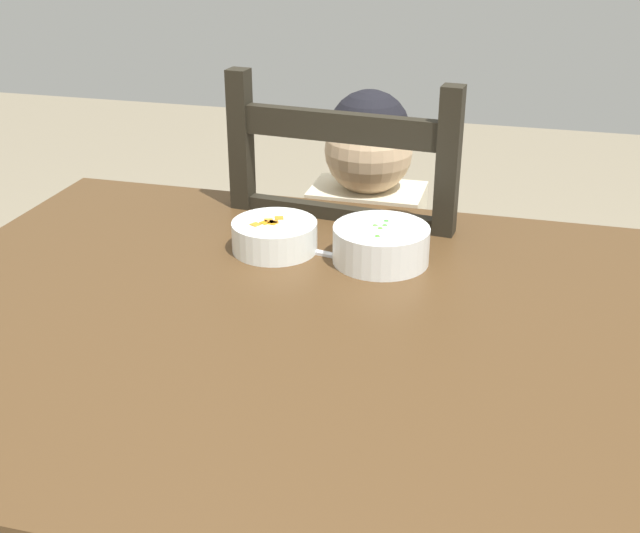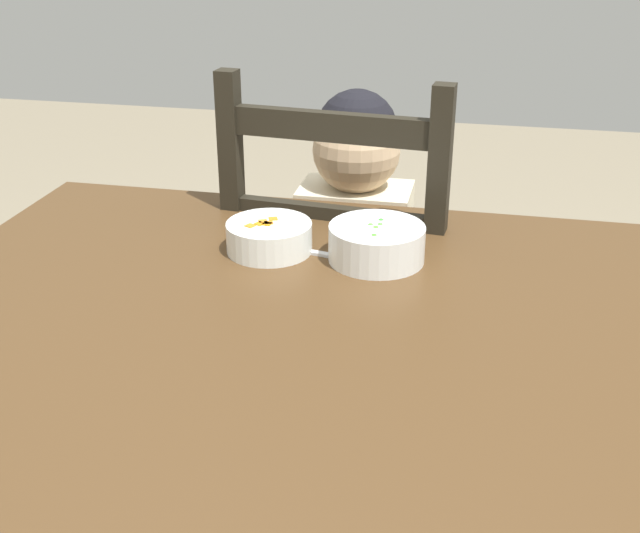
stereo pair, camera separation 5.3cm
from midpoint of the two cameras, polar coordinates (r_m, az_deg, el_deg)
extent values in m
cube|color=#4D341C|center=(1.12, -0.63, -4.75)|extent=(1.28, 0.92, 0.04)
cylinder|color=#4D341C|center=(1.80, -15.70, -7.25)|extent=(0.07, 0.07, 0.72)
cube|color=black|center=(1.75, 1.64, -4.28)|extent=(0.46, 0.46, 0.02)
cube|color=black|center=(1.99, 8.40, -8.08)|extent=(0.04, 0.04, 0.43)
cube|color=black|center=(2.07, -2.05, -6.43)|extent=(0.04, 0.04, 0.43)
cube|color=black|center=(1.69, 6.11, -14.85)|extent=(0.04, 0.04, 0.43)
cube|color=black|center=(1.78, -6.21, -12.48)|extent=(0.04, 0.04, 0.43)
cube|color=black|center=(1.42, 7.05, 1.42)|extent=(0.04, 0.04, 0.57)
cube|color=black|center=(1.53, -7.10, 3.13)|extent=(0.04, 0.04, 0.57)
cube|color=black|center=(1.40, -0.29, 9.87)|extent=(0.36, 0.06, 0.05)
cube|color=black|center=(1.45, -0.28, 3.36)|extent=(0.36, 0.06, 0.05)
cube|color=beige|center=(1.65, 1.53, 0.38)|extent=(0.22, 0.14, 0.32)
sphere|color=#D4B087|center=(1.57, 1.62, 8.27)|extent=(0.17, 0.17, 0.17)
sphere|color=black|center=(1.56, 1.64, 9.62)|extent=(0.16, 0.16, 0.16)
cylinder|color=#3F4C72|center=(1.76, -1.17, -12.51)|extent=(0.07, 0.07, 0.45)
cylinder|color=#3F4C72|center=(1.74, 2.46, -12.97)|extent=(0.07, 0.07, 0.45)
cylinder|color=beige|center=(1.56, -3.84, 1.97)|extent=(0.06, 0.24, 0.13)
cylinder|color=beige|center=(1.51, 5.71, 1.16)|extent=(0.06, 0.24, 0.13)
cylinder|color=white|center=(1.27, 2.85, 1.64)|extent=(0.15, 0.15, 0.06)
cylinder|color=white|center=(1.28, 2.83, 0.57)|extent=(0.07, 0.07, 0.01)
cylinder|color=green|center=(1.27, 2.86, 2.00)|extent=(0.13, 0.13, 0.03)
sphere|color=green|center=(1.29, 3.17, 3.15)|extent=(0.01, 0.01, 0.01)
sphere|color=#559E3B|center=(1.27, 2.41, 2.81)|extent=(0.01, 0.01, 0.01)
sphere|color=#51AA3C|center=(1.27, 3.10, 2.83)|extent=(0.01, 0.01, 0.01)
sphere|color=#51952D|center=(1.26, 2.78, 2.62)|extent=(0.01, 0.01, 0.01)
sphere|color=green|center=(1.23, 2.63, 2.05)|extent=(0.01, 0.01, 0.01)
cylinder|color=white|center=(1.31, -4.77, 2.08)|extent=(0.14, 0.14, 0.05)
cylinder|color=white|center=(1.32, -4.73, 1.22)|extent=(0.06, 0.06, 0.01)
cylinder|color=orange|center=(1.31, -4.78, 2.38)|extent=(0.11, 0.11, 0.03)
cube|color=orange|center=(1.30, -4.93, 2.84)|extent=(0.02, 0.02, 0.01)
cube|color=orange|center=(1.30, -4.81, 2.92)|extent=(0.02, 0.02, 0.01)
cube|color=orange|center=(1.32, -4.48, 3.22)|extent=(0.02, 0.02, 0.01)
cube|color=orange|center=(1.30, -5.45, 2.86)|extent=(0.02, 0.02, 0.01)
cube|color=orange|center=(1.31, -5.21, 3.03)|extent=(0.02, 0.02, 0.01)
cube|color=orange|center=(1.30, -6.13, 2.71)|extent=(0.02, 0.02, 0.01)
cube|color=silver|center=(1.30, -1.09, 0.89)|extent=(0.10, 0.03, 0.00)
ellipsoid|color=silver|center=(1.33, -3.72, 1.47)|extent=(0.05, 0.04, 0.01)
camera|label=1|loc=(0.03, 88.68, 0.61)|focal=45.17mm
camera|label=2|loc=(0.03, -91.32, -0.61)|focal=45.17mm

